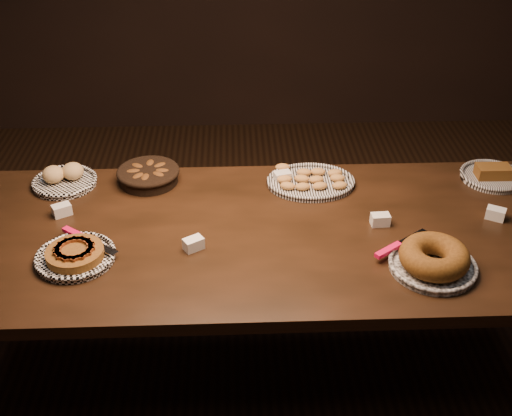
{
  "coord_description": "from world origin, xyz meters",
  "views": [
    {
      "loc": [
        -0.08,
        -1.99,
        2.14
      ],
      "look_at": [
        -0.0,
        0.05,
        0.82
      ],
      "focal_mm": 45.0,
      "sensor_mm": 36.0,
      "label": 1
    }
  ],
  "objects_px": {
    "buffet_table": "(257,246)",
    "apple_tart_plate": "(75,255)",
    "madeleine_platter": "(310,181)",
    "bundt_cake_plate": "(433,260)"
  },
  "relations": [
    {
      "from": "buffet_table",
      "to": "apple_tart_plate",
      "type": "relative_size",
      "value": 7.84
    },
    {
      "from": "buffet_table",
      "to": "madeleine_platter",
      "type": "distance_m",
      "value": 0.42
    },
    {
      "from": "buffet_table",
      "to": "apple_tart_plate",
      "type": "xyz_separation_m",
      "value": [
        -0.65,
        -0.15,
        0.1
      ]
    },
    {
      "from": "buffet_table",
      "to": "madeleine_platter",
      "type": "xyz_separation_m",
      "value": [
        0.24,
        0.33,
        0.09
      ]
    },
    {
      "from": "apple_tart_plate",
      "to": "bundt_cake_plate",
      "type": "distance_m",
      "value": 1.25
    },
    {
      "from": "apple_tart_plate",
      "to": "madeleine_platter",
      "type": "height_order",
      "value": "apple_tart_plate"
    },
    {
      "from": "apple_tart_plate",
      "to": "bundt_cake_plate",
      "type": "height_order",
      "value": "bundt_cake_plate"
    },
    {
      "from": "bundt_cake_plate",
      "to": "buffet_table",
      "type": "bearing_deg",
      "value": 173.09
    },
    {
      "from": "madeleine_platter",
      "to": "bundt_cake_plate",
      "type": "height_order",
      "value": "bundt_cake_plate"
    },
    {
      "from": "apple_tart_plate",
      "to": "madeleine_platter",
      "type": "bearing_deg",
      "value": 5.22
    }
  ]
}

